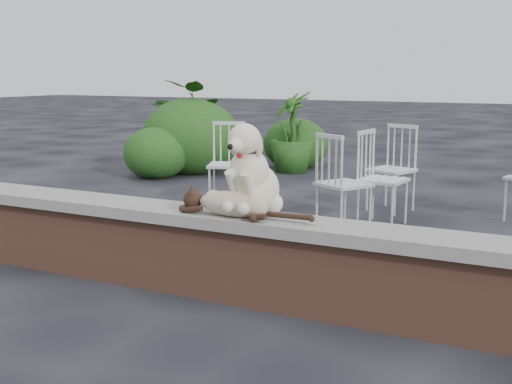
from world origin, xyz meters
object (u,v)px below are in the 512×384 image
at_px(cat, 233,202).
at_px(chair_a, 227,163).
at_px(chair_e, 383,178).
at_px(dog, 255,167).
at_px(chair_b, 391,168).
at_px(potted_plant_a, 195,124).
at_px(chair_c, 344,182).
at_px(potted_plant_b, 292,132).

height_order(cat, chair_a, chair_a).
xyz_separation_m(chair_e, chair_a, (-1.90, 0.23, 0.00)).
xyz_separation_m(dog, cat, (-0.08, -0.15, -0.21)).
relative_size(dog, cat, 0.56).
height_order(chair_b, potted_plant_a, potted_plant_a).
bearing_deg(chair_c, cat, 119.83).
height_order(cat, potted_plant_a, potted_plant_a).
bearing_deg(chair_b, dog, -72.30).
bearing_deg(chair_b, chair_a, -146.31).
distance_m(chair_b, potted_plant_a, 4.03).
bearing_deg(cat, chair_a, 124.38).
bearing_deg(chair_b, potted_plant_a, 173.25).
xyz_separation_m(dog, chair_b, (0.08, 3.14, -0.42)).
xyz_separation_m(chair_e, chair_c, (-0.27, -0.40, 0.00)).
relative_size(chair_e, potted_plant_a, 0.68).
bearing_deg(chair_b, chair_c, -79.34).
height_order(dog, cat, dog).
bearing_deg(dog, chair_e, 90.00).
xyz_separation_m(chair_c, potted_plant_a, (-3.45, 2.86, 0.23)).
bearing_deg(chair_a, chair_b, -7.37).
distance_m(dog, chair_b, 3.17).
bearing_deg(potted_plant_b, chair_a, -83.52).
bearing_deg(potted_plant_a, cat, -55.61).
relative_size(dog, potted_plant_b, 0.51).
xyz_separation_m(dog, chair_a, (-1.72, 2.68, -0.42)).
relative_size(chair_e, potted_plant_b, 0.77).
bearing_deg(potted_plant_b, chair_e, -51.59).
bearing_deg(chair_c, chair_e, -94.33).
bearing_deg(chair_e, chair_c, 153.21).
distance_m(chair_e, chair_c, 0.48).
bearing_deg(chair_c, chair_b, -68.78).
distance_m(chair_e, chair_b, 0.71).
height_order(chair_a, potted_plant_b, potted_plant_b).
height_order(chair_e, chair_a, same).
xyz_separation_m(cat, potted_plant_b, (-1.92, 5.36, -0.06)).
bearing_deg(chair_b, chair_e, -62.25).
distance_m(chair_e, potted_plant_b, 3.53).
xyz_separation_m(dog, potted_plant_a, (-3.54, 4.90, -0.19)).
bearing_deg(potted_plant_a, chair_b, -25.92).
bearing_deg(potted_plant_b, dog, -68.96).
bearing_deg(chair_b, potted_plant_b, 154.46).
xyz_separation_m(dog, chair_e, (0.19, 2.45, -0.42)).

